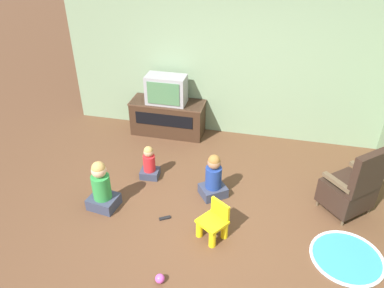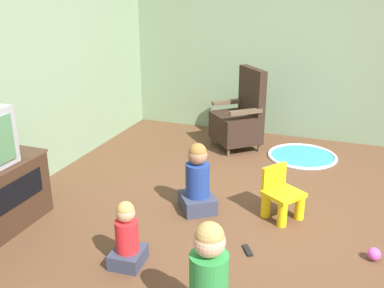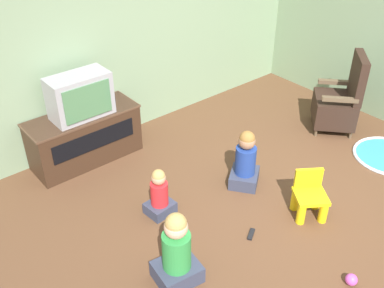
% 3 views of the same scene
% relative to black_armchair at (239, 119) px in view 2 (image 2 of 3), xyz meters
% --- Properties ---
extents(ground_plane, '(30.00, 30.00, 0.00)m').
position_rel_black_armchair_xyz_m(ground_plane, '(-1.66, -0.73, -0.38)').
color(ground_plane, brown).
extents(wall_back, '(5.45, 0.12, 2.69)m').
position_rel_black_armchair_xyz_m(wall_back, '(-1.93, 1.78, 0.96)').
color(wall_back, gray).
rests_on(wall_back, ground_plane).
extents(wall_right, '(0.12, 5.56, 2.69)m').
position_rel_black_armchair_xyz_m(wall_right, '(0.73, -0.95, 0.96)').
color(wall_right, gray).
rests_on(wall_right, ground_plane).
extents(black_armchair, '(0.76, 0.75, 1.02)m').
position_rel_black_armchair_xyz_m(black_armchair, '(0.00, 0.00, 0.00)').
color(black_armchair, brown).
rests_on(black_armchair, ground_plane).
extents(yellow_kid_chair, '(0.42, 0.42, 0.47)m').
position_rel_black_armchair_xyz_m(yellow_kid_chair, '(-1.63, -0.83, -0.19)').
color(yellow_kid_chair, yellow).
rests_on(yellow_kid_chair, ground_plane).
extents(play_mat, '(0.84, 0.84, 0.04)m').
position_rel_black_armchair_xyz_m(play_mat, '(-0.06, -0.82, -0.37)').
color(play_mat, teal).
rests_on(play_mat, ground_plane).
extents(child_watching_left, '(0.41, 0.37, 0.72)m').
position_rel_black_armchair_xyz_m(child_watching_left, '(-3.15, -0.64, -0.07)').
color(child_watching_left, '#33384C').
rests_on(child_watching_left, ground_plane).
extents(child_watching_center, '(0.45, 0.44, 0.67)m').
position_rel_black_armchair_xyz_m(child_watching_center, '(-1.77, -0.07, -0.10)').
color(child_watching_center, '#33384C').
rests_on(child_watching_center, ground_plane).
extents(child_watching_right, '(0.29, 0.25, 0.53)m').
position_rel_black_armchair_xyz_m(child_watching_right, '(-2.76, 0.13, -0.16)').
color(child_watching_right, '#33384C').
rests_on(child_watching_right, ground_plane).
extents(toy_ball, '(0.10, 0.10, 0.10)m').
position_rel_black_armchair_xyz_m(toy_ball, '(-2.06, -1.62, -0.33)').
color(toy_ball, '#CC4CB2').
rests_on(toy_ball, ground_plane).
extents(remote_control, '(0.15, 0.11, 0.02)m').
position_rel_black_armchair_xyz_m(remote_control, '(-2.29, -0.68, -0.37)').
color(remote_control, black).
rests_on(remote_control, ground_plane).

